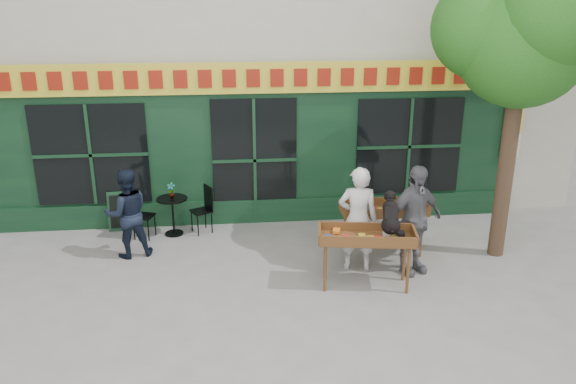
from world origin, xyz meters
name	(u,v)px	position (x,y,z in m)	size (l,w,h in m)	color
ground	(263,272)	(0.00, 0.00, 0.00)	(80.00, 80.00, 0.00)	slate
street_tree	(526,21)	(4.34, 0.36, 4.11)	(3.05, 2.90, 5.60)	#382619
book_cart_center	(367,239)	(1.62, -0.64, 0.82)	(1.58, 0.85, 0.99)	brown
dog	(391,212)	(1.97, -0.69, 1.29)	(0.34, 0.60, 0.60)	black
woman	(358,219)	(1.62, 0.01, 0.91)	(0.67, 0.44, 1.83)	silver
book_cart_right	(384,212)	(2.22, 0.52, 0.82)	(1.51, 0.64, 0.99)	brown
man_right	(414,220)	(2.52, -0.23, 0.95)	(1.11, 0.46, 1.89)	#5D5E62
bistro_table	(173,209)	(-1.65, 1.84, 0.54)	(0.60, 0.60, 0.76)	black
bistro_chair_left	(139,210)	(-2.29, 1.77, 0.56)	(0.46, 0.46, 0.95)	black
bistro_chair_right	(205,205)	(-1.02, 1.93, 0.56)	(0.49, 0.48, 0.95)	black
potted_plant	(171,191)	(-1.65, 1.84, 0.92)	(0.16, 0.11, 0.31)	gray
man_left	(127,213)	(-2.35, 0.94, 0.82)	(0.80, 0.62, 1.64)	black
chalkboard	(122,211)	(-2.69, 2.19, 0.40)	(0.57, 0.23, 0.79)	black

